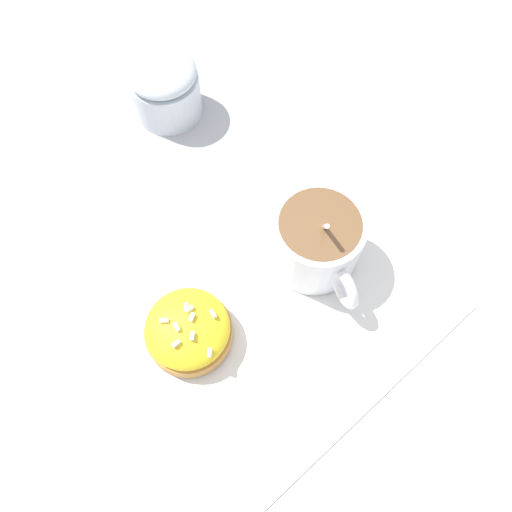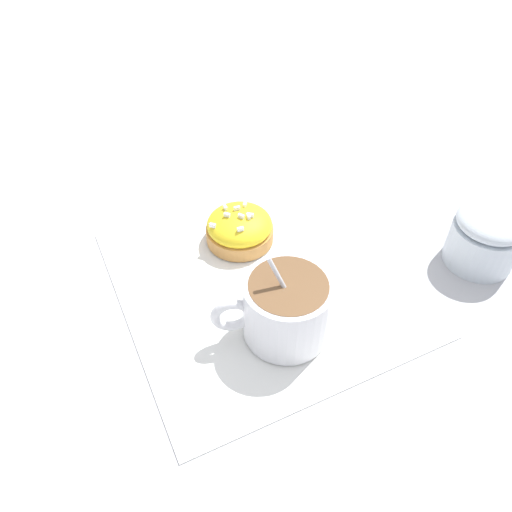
# 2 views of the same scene
# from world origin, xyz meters

# --- Properties ---
(ground_plane) EXTENTS (3.00, 3.00, 0.00)m
(ground_plane) POSITION_xyz_m (0.00, 0.00, 0.00)
(ground_plane) COLOR #B2B2B7
(paper_napkin) EXTENTS (0.32, 0.31, 0.00)m
(paper_napkin) POSITION_xyz_m (0.00, 0.00, 0.00)
(paper_napkin) COLOR white
(paper_napkin) RESTS_ON ground_plane
(coffee_cup) EXTENTS (0.08, 0.11, 0.09)m
(coffee_cup) POSITION_xyz_m (-0.07, 0.01, 0.04)
(coffee_cup) COLOR white
(coffee_cup) RESTS_ON paper_napkin
(frosted_pastry) EXTENTS (0.08, 0.08, 0.04)m
(frosted_pastry) POSITION_xyz_m (0.07, 0.00, 0.02)
(frosted_pastry) COLOR #C18442
(frosted_pastry) RESTS_ON paper_napkin
(sugar_bowl) EXTENTS (0.07, 0.07, 0.07)m
(sugar_bowl) POSITION_xyz_m (-0.05, -0.23, 0.03)
(sugar_bowl) COLOR silver
(sugar_bowl) RESTS_ON ground_plane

